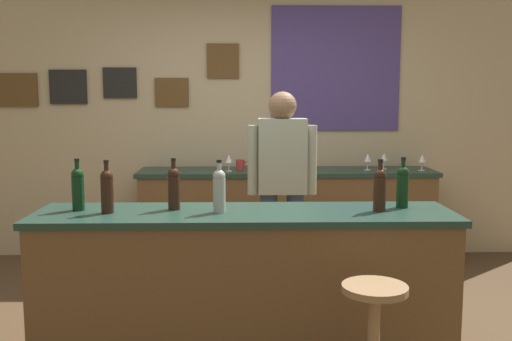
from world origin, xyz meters
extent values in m
plane|color=#4C3823|center=(0.00, 0.00, 0.00)|extent=(10.00, 10.00, 0.00)
cube|color=tan|center=(0.00, 2.03, 1.40)|extent=(6.00, 0.06, 2.80)
cube|color=brown|center=(-2.20, 1.99, 1.64)|extent=(0.41, 0.02, 0.32)
cube|color=black|center=(-1.70, 1.99, 1.67)|extent=(0.36, 0.02, 0.33)
cube|color=black|center=(-1.20, 1.99, 1.71)|extent=(0.32, 0.02, 0.29)
cube|color=brown|center=(-0.70, 1.99, 1.62)|extent=(0.32, 0.02, 0.28)
cube|color=brown|center=(-0.20, 1.99, 1.92)|extent=(0.31, 0.02, 0.33)
cube|color=#4C3D7F|center=(0.90, 1.99, 1.85)|extent=(1.26, 0.02, 1.20)
cube|color=brown|center=(0.00, -0.40, 0.44)|extent=(2.39, 0.57, 0.88)
cube|color=#1E382D|center=(0.00, -0.40, 0.90)|extent=(2.43, 0.60, 0.04)
cube|color=brown|center=(0.40, 1.65, 0.43)|extent=(2.70, 0.53, 0.86)
cube|color=#1E382D|center=(0.40, 1.65, 0.88)|extent=(2.76, 0.56, 0.04)
cylinder|color=#384766|center=(0.39, 0.60, 0.43)|extent=(0.13, 0.13, 0.86)
cylinder|color=#384766|center=(0.19, 0.60, 0.43)|extent=(0.13, 0.13, 0.86)
cube|color=#9EA38E|center=(0.29, 0.60, 1.14)|extent=(0.36, 0.20, 0.56)
sphere|color=brown|center=(0.29, 0.60, 1.51)|extent=(0.21, 0.21, 0.21)
cylinder|color=#9EA38E|center=(0.51, 0.60, 1.11)|extent=(0.08, 0.08, 0.52)
cylinder|color=#9EA38E|center=(0.07, 0.60, 1.11)|extent=(0.08, 0.08, 0.52)
cylinder|color=olive|center=(0.63, -1.02, 0.66)|extent=(0.32, 0.32, 0.03)
cylinder|color=black|center=(-0.97, -0.34, 1.02)|extent=(0.07, 0.07, 0.20)
sphere|color=black|center=(-0.97, -0.34, 1.13)|extent=(0.07, 0.07, 0.07)
cylinder|color=black|center=(-0.97, -0.34, 1.17)|extent=(0.03, 0.03, 0.09)
cylinder|color=black|center=(-0.97, -0.34, 1.22)|extent=(0.03, 0.03, 0.02)
cylinder|color=black|center=(-0.79, -0.43, 1.02)|extent=(0.07, 0.07, 0.20)
sphere|color=black|center=(-0.79, -0.43, 1.13)|extent=(0.07, 0.07, 0.07)
cylinder|color=black|center=(-0.79, -0.43, 1.17)|extent=(0.03, 0.03, 0.09)
cylinder|color=black|center=(-0.79, -0.43, 1.22)|extent=(0.03, 0.03, 0.02)
cylinder|color=black|center=(-0.42, -0.33, 1.02)|extent=(0.07, 0.07, 0.20)
sphere|color=black|center=(-0.42, -0.33, 1.13)|extent=(0.07, 0.07, 0.07)
cylinder|color=black|center=(-0.42, -0.33, 1.17)|extent=(0.03, 0.03, 0.09)
cylinder|color=black|center=(-0.42, -0.33, 1.22)|extent=(0.03, 0.03, 0.02)
cylinder|color=#999E99|center=(-0.14, -0.43, 1.02)|extent=(0.07, 0.07, 0.20)
sphere|color=#999E99|center=(-0.14, -0.43, 1.13)|extent=(0.07, 0.07, 0.07)
cylinder|color=#999E99|center=(-0.14, -0.43, 1.17)|extent=(0.03, 0.03, 0.09)
cylinder|color=black|center=(-0.14, -0.43, 1.22)|extent=(0.03, 0.03, 0.02)
cylinder|color=black|center=(0.78, -0.41, 1.02)|extent=(0.07, 0.07, 0.20)
sphere|color=black|center=(0.78, -0.41, 1.13)|extent=(0.07, 0.07, 0.07)
cylinder|color=black|center=(0.78, -0.41, 1.17)|extent=(0.03, 0.03, 0.09)
cylinder|color=black|center=(0.78, -0.41, 1.22)|extent=(0.03, 0.03, 0.02)
cylinder|color=black|center=(0.95, -0.30, 1.02)|extent=(0.07, 0.07, 0.20)
sphere|color=black|center=(0.95, -0.30, 1.13)|extent=(0.07, 0.07, 0.07)
cylinder|color=black|center=(0.95, -0.30, 1.17)|extent=(0.03, 0.03, 0.09)
cylinder|color=black|center=(0.95, -0.30, 1.22)|extent=(0.03, 0.03, 0.02)
cylinder|color=silver|center=(-0.14, 1.56, 0.90)|extent=(0.06, 0.06, 0.00)
cylinder|color=silver|center=(-0.14, 1.56, 0.94)|extent=(0.01, 0.01, 0.07)
cone|color=silver|center=(-0.14, 1.56, 1.02)|extent=(0.07, 0.07, 0.08)
cylinder|color=silver|center=(0.24, 1.57, 0.90)|extent=(0.06, 0.06, 0.00)
cylinder|color=silver|center=(0.24, 1.57, 0.94)|extent=(0.01, 0.01, 0.07)
cone|color=silver|center=(0.24, 1.57, 1.02)|extent=(0.07, 0.07, 0.08)
cylinder|color=silver|center=(1.15, 1.63, 0.90)|extent=(0.06, 0.06, 0.00)
cylinder|color=silver|center=(1.15, 1.63, 0.94)|extent=(0.01, 0.01, 0.07)
cone|color=silver|center=(1.15, 1.63, 1.02)|extent=(0.07, 0.07, 0.08)
cylinder|color=silver|center=(1.32, 1.70, 0.90)|extent=(0.06, 0.06, 0.00)
cylinder|color=silver|center=(1.32, 1.70, 0.94)|extent=(0.01, 0.01, 0.07)
cone|color=silver|center=(1.32, 1.70, 1.02)|extent=(0.07, 0.07, 0.08)
cylinder|color=silver|center=(1.65, 1.57, 0.90)|extent=(0.06, 0.06, 0.00)
cylinder|color=silver|center=(1.65, 1.57, 0.94)|extent=(0.01, 0.01, 0.07)
cone|color=silver|center=(1.65, 1.57, 1.02)|extent=(0.07, 0.07, 0.08)
cylinder|color=#B2332D|center=(-0.04, 1.69, 0.95)|extent=(0.08, 0.08, 0.09)
torus|color=#B2332D|center=(0.02, 1.69, 0.95)|extent=(0.06, 0.01, 0.06)
camera|label=1|loc=(-0.01, -3.70, 1.59)|focal=40.52mm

